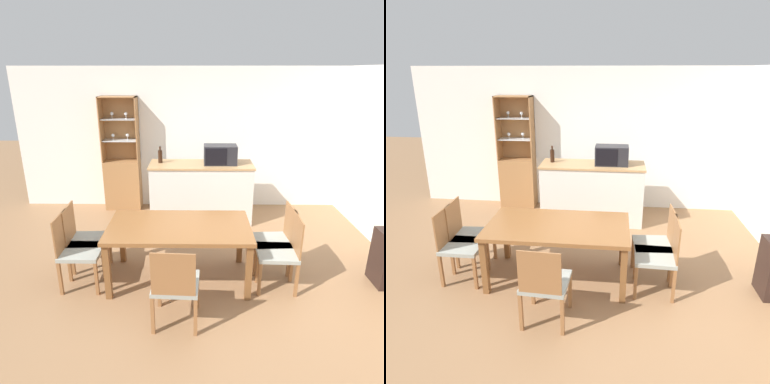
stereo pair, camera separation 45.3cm
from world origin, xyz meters
TOP-DOWN VIEW (x-y plane):
  - ground_plane at (0.00, 0.00)m, footprint 18.00×18.00m
  - wall_back at (0.00, 2.63)m, footprint 6.80×0.06m
  - kitchen_counter at (-0.04, 1.89)m, footprint 1.72×0.64m
  - display_cabinet at (-1.48, 2.45)m, footprint 0.65×0.33m
  - dining_table at (-0.32, 0.08)m, footprint 1.70×0.94m
  - dining_chair_head_near at (-0.33, -0.74)m, footprint 0.48×0.48m
  - dining_chair_side_right_far at (0.88, 0.22)m, footprint 0.48×0.48m
  - dining_chair_side_left_far at (-1.52, 0.22)m, footprint 0.48×0.48m
  - dining_chair_side_left_near at (-1.52, -0.06)m, footprint 0.46×0.46m
  - dining_chair_side_right_near at (0.88, -0.06)m, footprint 0.48×0.48m
  - microwave at (0.27, 1.89)m, footprint 0.54×0.33m
  - wine_bottle at (-0.72, 1.95)m, footprint 0.07×0.07m

SIDE VIEW (x-z plane):
  - ground_plane at x=0.00m, z-range 0.00..0.00m
  - dining_chair_head_near at x=-0.33m, z-range 0.01..0.92m
  - dining_chair_side_right_far at x=0.88m, z-range 0.01..0.92m
  - dining_chair_side_left_far at x=-1.52m, z-range 0.01..0.92m
  - dining_chair_side_left_near at x=-1.52m, z-range 0.01..0.92m
  - dining_chair_side_right_near at x=0.88m, z-range 0.01..0.92m
  - kitchen_counter at x=-0.04m, z-range 0.00..1.01m
  - display_cabinet at x=-1.48m, z-range -0.40..1.65m
  - dining_table at x=-0.32m, z-range 0.29..1.01m
  - wine_bottle at x=-0.72m, z-range 0.98..1.26m
  - microwave at x=0.27m, z-range 1.01..1.32m
  - wall_back at x=0.00m, z-range 0.00..2.55m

